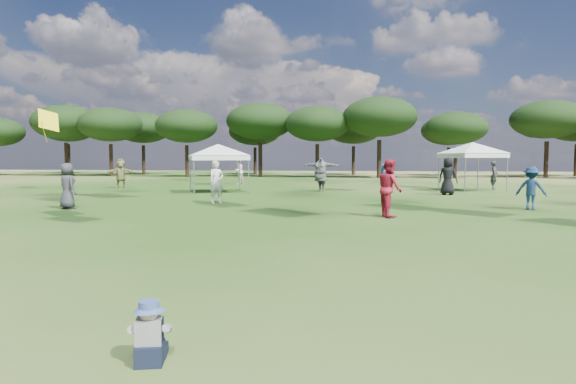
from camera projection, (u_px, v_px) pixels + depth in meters
name	position (u px, v px, depth m)	size (l,w,h in m)	color
tree_line	(369.00, 122.00, 47.99)	(108.78, 17.63, 7.77)	black
tent_left	(218.00, 146.00, 25.43)	(5.46, 5.46, 2.87)	gray
tent_right	(472.00, 145.00, 26.46)	(5.12, 5.12, 3.00)	gray
toddler	(150.00, 335.00, 4.22)	(0.41, 0.45, 0.56)	black
festival_crowd	(343.00, 176.00, 25.95)	(28.30, 23.44, 1.87)	#2B2D30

